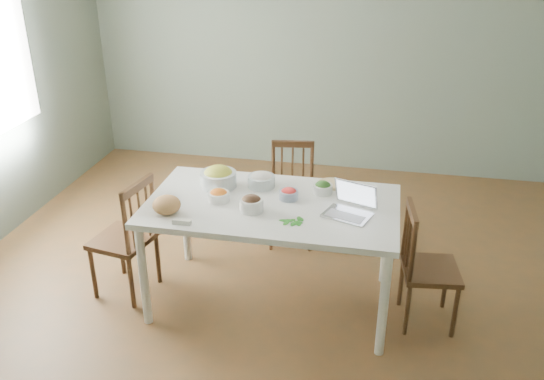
% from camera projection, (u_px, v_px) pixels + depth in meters
% --- Properties ---
extents(floor, '(5.00, 5.00, 0.00)m').
position_uv_depth(floor, '(272.00, 288.00, 4.43)').
color(floor, brown).
rests_on(floor, ground).
extents(wall_back, '(5.00, 0.00, 2.70)m').
position_uv_depth(wall_back, '(320.00, 47.00, 6.07)').
color(wall_back, slate).
rests_on(wall_back, ground).
extents(dining_table, '(1.72, 0.97, 0.81)m').
position_uv_depth(dining_table, '(272.00, 254.00, 4.12)').
color(dining_table, silver).
rests_on(dining_table, floor).
extents(chair_far, '(0.43, 0.42, 0.88)m').
position_uv_depth(chair_far, '(291.00, 196.00, 4.89)').
color(chair_far, '#36200D').
rests_on(chair_far, floor).
extents(chair_left, '(0.46, 0.47, 0.93)m').
position_uv_depth(chair_left, '(122.00, 237.00, 4.22)').
color(chair_left, '#36200D').
rests_on(chair_left, floor).
extents(chair_right, '(0.41, 0.43, 0.88)m').
position_uv_depth(chair_right, '(431.00, 267.00, 3.89)').
color(chair_right, '#36200D').
rests_on(chair_right, floor).
extents(bread_boule, '(0.21, 0.21, 0.12)m').
position_uv_depth(bread_boule, '(167.00, 205.00, 3.79)').
color(bread_boule, '#BB804D').
rests_on(bread_boule, dining_table).
extents(butter_stick, '(0.12, 0.04, 0.03)m').
position_uv_depth(butter_stick, '(182.00, 222.00, 3.67)').
color(butter_stick, silver).
rests_on(butter_stick, dining_table).
extents(bowl_squash, '(0.34, 0.34, 0.15)m').
position_uv_depth(bowl_squash, '(218.00, 177.00, 4.16)').
color(bowl_squash, gold).
rests_on(bowl_squash, dining_table).
extents(bowl_carrot, '(0.19, 0.19, 0.08)m').
position_uv_depth(bowl_carrot, '(219.00, 195.00, 3.96)').
color(bowl_carrot, '#CF612B').
rests_on(bowl_carrot, dining_table).
extents(bowl_onion, '(0.24, 0.24, 0.11)m').
position_uv_depth(bowl_onion, '(261.00, 180.00, 4.17)').
color(bowl_onion, silver).
rests_on(bowl_onion, dining_table).
extents(bowl_mushroom, '(0.18, 0.18, 0.11)m').
position_uv_depth(bowl_mushroom, '(251.00, 203.00, 3.82)').
color(bowl_mushroom, '#3B230F').
rests_on(bowl_mushroom, dining_table).
extents(bowl_redpep, '(0.18, 0.18, 0.08)m').
position_uv_depth(bowl_redpep, '(289.00, 194.00, 3.99)').
color(bowl_redpep, red).
rests_on(bowl_redpep, dining_table).
extents(bowl_broccoli, '(0.14, 0.14, 0.09)m').
position_uv_depth(bowl_broccoli, '(323.00, 187.00, 4.07)').
color(bowl_broccoli, '#1C4A1C').
rests_on(bowl_broccoli, dining_table).
extents(flatbread, '(0.24, 0.24, 0.02)m').
position_uv_depth(flatbread, '(331.00, 184.00, 4.21)').
color(flatbread, beige).
rests_on(flatbread, dining_table).
extents(basil_bunch, '(0.18, 0.18, 0.02)m').
position_uv_depth(basil_bunch, '(291.00, 220.00, 3.70)').
color(basil_bunch, '#40802B').
rests_on(basil_bunch, dining_table).
extents(laptop, '(0.37, 0.35, 0.20)m').
position_uv_depth(laptop, '(348.00, 202.00, 3.73)').
color(laptop, silver).
rests_on(laptop, dining_table).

